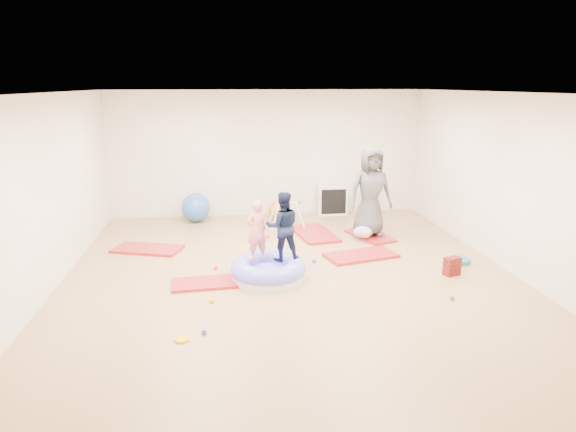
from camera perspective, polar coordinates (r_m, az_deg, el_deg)
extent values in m
cube|color=#AB7154|center=(8.08, 0.28, -6.72)|extent=(7.00, 8.00, 0.01)
cube|color=white|center=(7.53, 0.30, 13.55)|extent=(7.00, 8.00, 0.01)
cube|color=beige|center=(11.61, -2.36, 6.94)|extent=(7.00, 0.01, 2.80)
cube|color=beige|center=(3.92, 8.20, -8.56)|extent=(7.00, 0.01, 2.80)
cube|color=beige|center=(8.02, -25.37, 2.12)|extent=(0.01, 8.00, 2.80)
cube|color=beige|center=(8.85, 23.40, 3.38)|extent=(0.01, 8.00, 2.80)
cube|color=maroon|center=(7.86, -8.93, -7.36)|extent=(1.10, 0.61, 0.04)
cube|color=maroon|center=(9.63, -15.35, -3.56)|extent=(1.33, 0.95, 0.05)
cube|color=maroon|center=(10.25, 2.92, -1.95)|extent=(0.87, 1.41, 0.05)
cube|color=maroon|center=(9.04, 8.11, -4.35)|extent=(1.34, 0.90, 0.05)
cube|color=maroon|center=(10.22, 9.09, -2.19)|extent=(0.85, 1.18, 0.04)
cylinder|color=silver|center=(7.95, -2.21, -6.62)|extent=(1.12, 1.12, 0.13)
torus|color=#6667E7|center=(7.90, -2.21, -5.83)|extent=(1.16, 1.16, 0.31)
ellipsoid|color=#6667E7|center=(7.93, -2.21, -6.32)|extent=(0.61, 0.61, 0.28)
imported|color=#F36D72|center=(7.80, -3.52, -1.28)|extent=(0.41, 0.34, 0.95)
imported|color=black|center=(7.77, -0.59, -0.82)|extent=(0.53, 0.41, 1.07)
imported|color=#444445|center=(10.02, 9.16, 2.69)|extent=(0.90, 0.64, 1.73)
ellipsoid|color=#93B2E3|center=(9.98, 8.35, -1.75)|extent=(0.40, 0.26, 0.23)
sphere|color=tan|center=(9.81, 8.64, -1.89)|extent=(0.19, 0.19, 0.19)
sphere|color=#F7AD04|center=(7.23, -8.47, -9.26)|extent=(0.07, 0.07, 0.07)
sphere|color=#EE2E3F|center=(10.05, -2.22, -2.23)|extent=(0.07, 0.07, 0.07)
sphere|color=#EE2E3F|center=(10.38, 10.53, -1.93)|extent=(0.07, 0.07, 0.07)
sphere|color=#EE2E3F|center=(8.45, -8.06, -5.67)|extent=(0.07, 0.07, 0.07)
sphere|color=#2C58B4|center=(6.40, -9.32, -12.57)|extent=(0.07, 0.07, 0.07)
sphere|color=#2C58B4|center=(8.66, -3.24, -5.02)|extent=(0.07, 0.07, 0.07)
sphere|color=#2C58B4|center=(8.66, 2.92, -5.01)|extent=(0.07, 0.07, 0.07)
sphere|color=#2A881D|center=(7.58, 17.79, -8.65)|extent=(0.07, 0.07, 0.07)
sphere|color=#2C58B4|center=(11.32, -10.21, 0.93)|extent=(0.63, 0.63, 0.63)
sphere|color=orange|center=(11.33, -1.17, 0.63)|extent=(0.42, 0.42, 0.42)
cylinder|color=silver|center=(10.43, -1.38, -0.13)|extent=(0.21, 0.21, 0.55)
cylinder|color=silver|center=(10.88, -1.64, 0.49)|extent=(0.21, 0.21, 0.55)
cylinder|color=silver|center=(10.49, 1.40, -0.04)|extent=(0.21, 0.21, 0.55)
cylinder|color=silver|center=(10.94, 1.03, 0.57)|extent=(0.21, 0.21, 0.55)
cylinder|color=silver|center=(10.63, -0.15, 1.48)|extent=(0.53, 0.03, 0.03)
sphere|color=#EE2E3F|center=(10.60, -1.57, 1.44)|extent=(0.06, 0.06, 0.06)
sphere|color=#2C58B4|center=(10.66, 1.27, 1.52)|extent=(0.06, 0.06, 0.06)
cube|color=silver|center=(11.82, 4.93, 1.76)|extent=(0.66, 0.32, 0.66)
cube|color=black|center=(11.68, 5.09, 1.60)|extent=(0.57, 0.02, 0.57)
cube|color=silver|center=(11.78, 4.98, 1.71)|extent=(0.02, 0.22, 0.58)
cube|color=silver|center=(11.78, 4.98, 1.71)|extent=(0.58, 0.22, 0.02)
cylinder|color=#0E6B7F|center=(9.12, 18.54, -4.73)|extent=(0.35, 0.35, 0.08)
cube|color=#AE1B18|center=(8.49, 17.77, -5.34)|extent=(0.29, 0.23, 0.29)
cylinder|color=#F7AD04|center=(6.32, -11.69, -13.27)|extent=(0.18, 0.18, 0.03)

